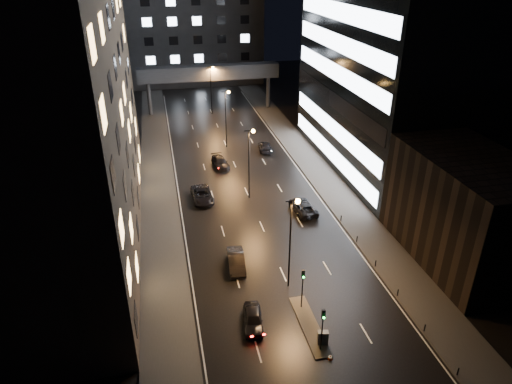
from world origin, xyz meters
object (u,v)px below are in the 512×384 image
Objects in this scene: car_toward_b at (265,147)px; car_away_d at (220,162)px; car_away_a at (253,319)px; utility_cabinet at (323,337)px; car_away_b at (236,261)px; car_away_c at (202,195)px; car_toward_a at (303,207)px.

car_away_d is at bearing 37.73° from car_toward_b.
car_toward_b is at bearing 83.01° from car_away_a.
car_toward_b reaches higher than car_away_a.
car_away_b is at bearing 124.79° from utility_cabinet.
car_away_a is 36.41m from car_away_d.
car_away_d is 40.07m from utility_cabinet.
car_away_a is at bearing 158.23° from utility_cabinet.
car_away_a is at bearing -88.68° from car_away_c.
car_away_c is 11.65m from car_away_d.
car_away_a is at bearing 81.96° from car_toward_b.
car_away_b is 0.97× the size of car_toward_b.
car_toward_a is (12.74, -6.24, -0.03)m from car_away_c.
car_away_b reaches higher than car_away_d.
car_away_b is 14.87m from car_toward_a.
car_away_b is at bearing -86.20° from car_away_c.
car_away_b is at bearing 97.46° from car_away_a.
car_away_c is (-1.88, 16.39, -0.01)m from car_away_b.
car_away_b is 3.81× the size of utility_cabinet.
car_toward_a is 1.10× the size of car_toward_b.
car_away_c is 4.48× the size of utility_cabinet.
utility_cabinet is (5.39, -12.69, -0.02)m from car_away_b.
car_away_d reaches higher than car_toward_b.
car_away_d is 19.13m from car_toward_a.
car_toward_a is at bearing 96.58° from car_toward_b.
car_toward_a is (10.86, 10.15, -0.04)m from car_away_b.
utility_cabinet is (3.08, -39.95, 0.05)m from car_away_d.
car_away_b reaches higher than car_toward_b.
car_away_a is at bearing -85.82° from car_away_b.
car_away_d is (2.31, 27.26, -0.06)m from car_away_b.
car_toward_b is (10.98, 32.44, -0.08)m from car_away_b.
utility_cabinet is at bearing -25.64° from car_away_a.
utility_cabinet is (7.27, -29.09, -0.01)m from car_away_c.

